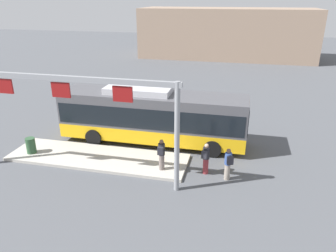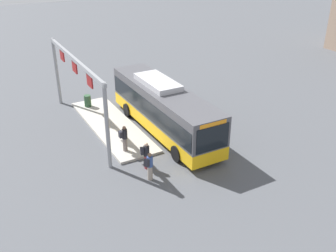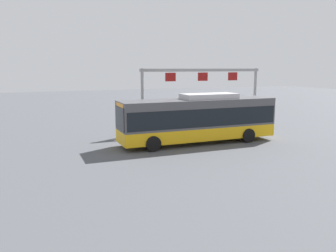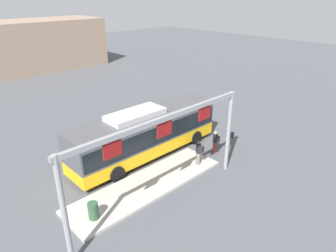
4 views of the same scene
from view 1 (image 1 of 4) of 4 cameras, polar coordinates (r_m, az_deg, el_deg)
name	(u,v)px [view 1 (image 1 of 4)]	position (r m, az deg, el deg)	size (l,w,h in m)	color
ground_plane	(153,142)	(20.08, -2.68, -2.79)	(120.00, 120.00, 0.00)	#4C4F54
platform_curb	(98,158)	(18.41, -12.35, -5.49)	(10.00, 2.80, 0.16)	#B2ADA3
bus_main	(152,114)	(19.38, -2.79, 2.08)	(11.22, 2.73, 3.46)	#EAAD14
person_boarding	(228,164)	(15.96, 10.61, -6.58)	(0.49, 0.60, 1.67)	gray
person_waiting_near	(206,158)	(16.31, 6.73, -5.66)	(0.42, 0.58, 1.67)	maroon
person_waiting_mid	(161,154)	(16.24, -1.17, -5.00)	(0.35, 0.52, 1.67)	slate
platform_sign_gantry	(63,104)	(15.58, -18.19, 3.78)	(11.17, 0.24, 5.20)	gray
station_building	(226,33)	(48.59, 10.32, 15.88)	(24.27, 8.00, 6.83)	gray
trash_bin	(31,145)	(19.74, -23.16, -3.19)	(0.52, 0.52, 0.90)	#2D5133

